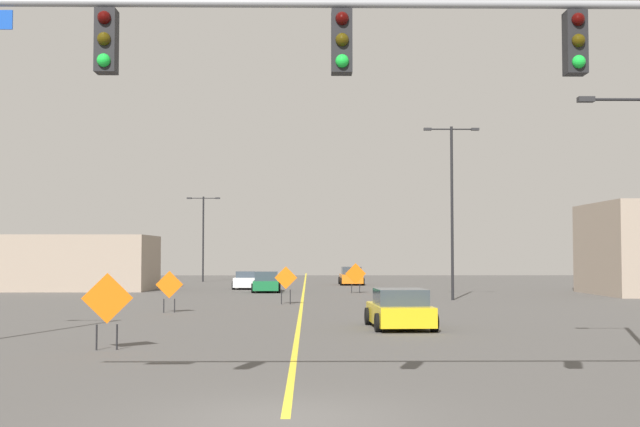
{
  "coord_description": "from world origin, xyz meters",
  "views": [
    {
      "loc": [
        0.38,
        -13.4,
        2.67
      ],
      "look_at": [
        0.83,
        20.6,
        4.31
      ],
      "focal_mm": 46.25,
      "sensor_mm": 36.0,
      "label": 1
    }
  ],
  "objects_px": {
    "car_orange_far": "(351,277)",
    "construction_sign_left_lane": "(286,280)",
    "construction_sign_right_shoulder": "(169,287)",
    "traffic_signal_assembly": "(467,74)",
    "car_green_passing": "(266,282)",
    "construction_sign_right_lane": "(356,275)",
    "street_lamp_near_right": "(203,231)",
    "car_white_near": "(249,280)",
    "street_lamp_far_left": "(452,200)",
    "construction_sign_left_shoulder": "(107,301)",
    "car_yellow_distant": "(400,310)"
  },
  "relations": [
    {
      "from": "street_lamp_near_right",
      "to": "car_white_near",
      "type": "xyz_separation_m",
      "value": [
        5.38,
        -15.34,
        -4.06
      ]
    },
    {
      "from": "street_lamp_far_left",
      "to": "car_yellow_distant",
      "type": "height_order",
      "value": "street_lamp_far_left"
    },
    {
      "from": "street_lamp_near_right",
      "to": "construction_sign_right_shoulder",
      "type": "height_order",
      "value": "street_lamp_near_right"
    },
    {
      "from": "car_green_passing",
      "to": "car_orange_far",
      "type": "bearing_deg",
      "value": 62.7
    },
    {
      "from": "street_lamp_far_left",
      "to": "car_white_near",
      "type": "height_order",
      "value": "street_lamp_far_left"
    },
    {
      "from": "construction_sign_left_shoulder",
      "to": "car_white_near",
      "type": "xyz_separation_m",
      "value": [
        1.06,
        38.85,
        -0.69
      ]
    },
    {
      "from": "traffic_signal_assembly",
      "to": "construction_sign_right_shoulder",
      "type": "relative_size",
      "value": 8.31
    },
    {
      "from": "construction_sign_right_shoulder",
      "to": "car_orange_far",
      "type": "bearing_deg",
      "value": 73.09
    },
    {
      "from": "construction_sign_left_lane",
      "to": "car_white_near",
      "type": "relative_size",
      "value": 0.5
    },
    {
      "from": "traffic_signal_assembly",
      "to": "car_orange_far",
      "type": "distance_m",
      "value": 56.37
    },
    {
      "from": "car_orange_far",
      "to": "car_green_passing",
      "type": "bearing_deg",
      "value": -117.3
    },
    {
      "from": "street_lamp_far_left",
      "to": "construction_sign_left_shoulder",
      "type": "relative_size",
      "value": 4.68
    },
    {
      "from": "traffic_signal_assembly",
      "to": "construction_sign_left_lane",
      "type": "xyz_separation_m",
      "value": [
        -3.8,
        29.81,
        -4.36
      ]
    },
    {
      "from": "traffic_signal_assembly",
      "to": "construction_sign_right_lane",
      "type": "xyz_separation_m",
      "value": [
        0.52,
        41.64,
        -4.39
      ]
    },
    {
      "from": "street_lamp_far_left",
      "to": "construction_sign_right_shoulder",
      "type": "height_order",
      "value": "street_lamp_far_left"
    },
    {
      "from": "car_orange_far",
      "to": "traffic_signal_assembly",
      "type": "bearing_deg",
      "value": -90.98
    },
    {
      "from": "construction_sign_left_lane",
      "to": "car_green_passing",
      "type": "xyz_separation_m",
      "value": [
        -1.73,
        13.75,
        -0.6
      ]
    },
    {
      "from": "street_lamp_near_right",
      "to": "construction_sign_right_shoulder",
      "type": "bearing_deg",
      "value": -84.81
    },
    {
      "from": "construction_sign_right_lane",
      "to": "street_lamp_near_right",
      "type": "bearing_deg",
      "value": 120.51
    },
    {
      "from": "construction_sign_left_lane",
      "to": "car_yellow_distant",
      "type": "height_order",
      "value": "construction_sign_left_lane"
    },
    {
      "from": "street_lamp_near_right",
      "to": "car_white_near",
      "type": "bearing_deg",
      "value": -70.67
    },
    {
      "from": "construction_sign_left_shoulder",
      "to": "construction_sign_right_shoulder",
      "type": "height_order",
      "value": "construction_sign_left_shoulder"
    },
    {
      "from": "car_green_passing",
      "to": "car_white_near",
      "type": "bearing_deg",
      "value": 108.16
    },
    {
      "from": "construction_sign_left_lane",
      "to": "car_white_near",
      "type": "xyz_separation_m",
      "value": [
        -3.32,
        18.59,
        -0.62
      ]
    },
    {
      "from": "construction_sign_right_shoulder",
      "to": "car_white_near",
      "type": "relative_size",
      "value": 0.47
    },
    {
      "from": "car_yellow_distant",
      "to": "car_orange_far",
      "type": "height_order",
      "value": "car_orange_far"
    },
    {
      "from": "street_lamp_far_left",
      "to": "street_lamp_near_right",
      "type": "height_order",
      "value": "street_lamp_far_left"
    },
    {
      "from": "street_lamp_far_left",
      "to": "street_lamp_near_right",
      "type": "xyz_separation_m",
      "value": [
        -18.08,
        30.28,
        -1.02
      ]
    },
    {
      "from": "street_lamp_far_left",
      "to": "car_green_passing",
      "type": "distance_m",
      "value": 15.85
    },
    {
      "from": "construction_sign_left_lane",
      "to": "car_white_near",
      "type": "bearing_deg",
      "value": 100.11
    },
    {
      "from": "car_white_near",
      "to": "car_green_passing",
      "type": "distance_m",
      "value": 5.09
    },
    {
      "from": "construction_sign_right_lane",
      "to": "construction_sign_right_shoulder",
      "type": "relative_size",
      "value": 1.07
    },
    {
      "from": "street_lamp_far_left",
      "to": "car_orange_far",
      "type": "distance_m",
      "value": 23.7
    },
    {
      "from": "street_lamp_near_right",
      "to": "traffic_signal_assembly",
      "type": "bearing_deg",
      "value": -78.91
    },
    {
      "from": "car_orange_far",
      "to": "car_white_near",
      "type": "xyz_separation_m",
      "value": [
        -8.08,
        -7.75,
        -0.05
      ]
    },
    {
      "from": "traffic_signal_assembly",
      "to": "car_yellow_distant",
      "type": "height_order",
      "value": "traffic_signal_assembly"
    },
    {
      "from": "construction_sign_left_shoulder",
      "to": "car_orange_far",
      "type": "relative_size",
      "value": 0.51
    },
    {
      "from": "construction_sign_right_shoulder",
      "to": "car_orange_far",
      "type": "xyz_separation_m",
      "value": [
        9.84,
        32.35,
        -0.47
      ]
    },
    {
      "from": "traffic_signal_assembly",
      "to": "construction_sign_right_shoulder",
      "type": "xyz_separation_m",
      "value": [
        -8.87,
        23.8,
        -4.45
      ]
    },
    {
      "from": "traffic_signal_assembly",
      "to": "construction_sign_left_shoulder",
      "type": "height_order",
      "value": "traffic_signal_assembly"
    },
    {
      "from": "construction_sign_right_shoulder",
      "to": "car_yellow_distant",
      "type": "distance_m",
      "value": 12.32
    },
    {
      "from": "traffic_signal_assembly",
      "to": "construction_sign_left_shoulder",
      "type": "distance_m",
      "value": 13.28
    },
    {
      "from": "construction_sign_left_shoulder",
      "to": "construction_sign_left_lane",
      "type": "bearing_deg",
      "value": 77.81
    },
    {
      "from": "construction_sign_right_lane",
      "to": "street_lamp_far_left",
      "type": "bearing_deg",
      "value": -58.27
    },
    {
      "from": "car_orange_far",
      "to": "construction_sign_left_lane",
      "type": "bearing_deg",
      "value": -100.25
    },
    {
      "from": "street_lamp_far_left",
      "to": "street_lamp_near_right",
      "type": "bearing_deg",
      "value": 120.84
    },
    {
      "from": "street_lamp_near_right",
      "to": "street_lamp_far_left",
      "type": "bearing_deg",
      "value": -59.16
    },
    {
      "from": "street_lamp_far_left",
      "to": "car_green_passing",
      "type": "height_order",
      "value": "street_lamp_far_left"
    },
    {
      "from": "car_yellow_distant",
      "to": "construction_sign_right_lane",
      "type": "bearing_deg",
      "value": 90.27
    },
    {
      "from": "construction_sign_right_shoulder",
      "to": "car_yellow_distant",
      "type": "bearing_deg",
      "value": -39.36
    }
  ]
}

